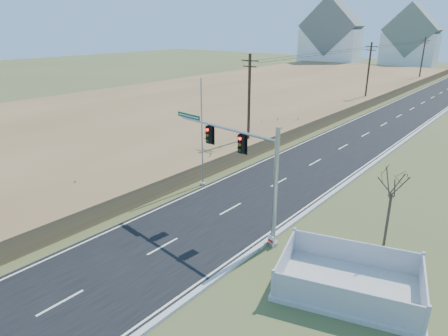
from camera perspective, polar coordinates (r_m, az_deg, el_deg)
ground at (r=23.57m, az=-5.13°, el=-9.25°), size 260.00×260.00×0.00m
road at (r=67.23m, az=26.14°, el=8.11°), size 8.00×180.00×0.06m
reed_marsh at (r=67.71m, az=3.76°, el=10.68°), size 38.00×110.00×1.30m
utility_pole_near at (r=36.95m, az=3.59°, el=9.31°), size 1.80×0.26×9.00m
utility_pole_mid at (r=63.59m, az=19.90°, el=12.64°), size 1.80×0.26×9.00m
utility_pole_far at (r=92.32m, az=26.46°, el=13.70°), size 1.80×0.26×9.00m
condo_nw at (r=126.14m, az=15.01°, el=17.56°), size 17.69×13.38×19.05m
condo_nnw at (r=126.96m, az=25.10°, el=16.09°), size 14.93×11.17×17.03m
traffic_signal_mast at (r=21.86m, az=3.69°, el=0.32°), size 8.30×1.32×6.65m
fence_enclosure at (r=19.73m, az=17.36°, el=-15.60°), size 7.29×5.93×1.45m
open_sign at (r=22.23m, az=6.71°, el=-10.29°), size 0.48×0.19×0.60m
flagpole at (r=29.18m, az=-3.14°, el=3.40°), size 0.36×0.36×7.96m
bare_tree at (r=22.20m, az=23.05°, el=-1.83°), size 1.80×1.80×4.76m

